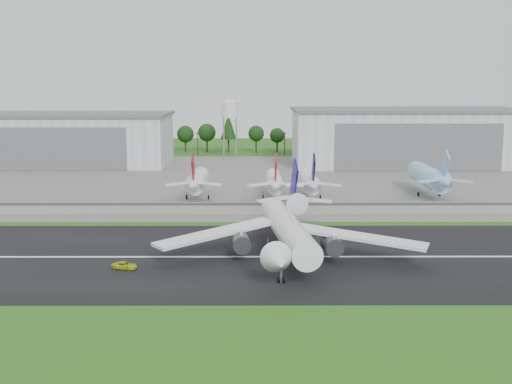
{
  "coord_description": "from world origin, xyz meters",
  "views": [
    {
      "loc": [
        6.61,
        -122.93,
        37.27
      ],
      "look_at": [
        7.07,
        40.0,
        9.0
      ],
      "focal_mm": 45.0,
      "sensor_mm": 36.0,
      "label": 1
    }
  ],
  "objects_px": {
    "ground_vehicle": "(125,265)",
    "parked_jet_red_a": "(197,181)",
    "parked_jet_red_b": "(274,182)",
    "main_airliner": "(287,235)",
    "parked_jet_skyblue": "(431,177)",
    "parked_jet_navy": "(310,182)"
  },
  "relations": [
    {
      "from": "parked_jet_red_b",
      "to": "ground_vehicle",
      "type": "bearing_deg",
      "value": -113.2
    },
    {
      "from": "main_airliner",
      "to": "parked_jet_navy",
      "type": "xyz_separation_m",
      "value": [
        10.54,
        66.95,
        1.01
      ]
    },
    {
      "from": "parked_jet_skyblue",
      "to": "parked_jet_red_b",
      "type": "bearing_deg",
      "value": -174.26
    },
    {
      "from": "parked_jet_red_a",
      "to": "parked_jet_red_b",
      "type": "relative_size",
      "value": 1.0
    },
    {
      "from": "ground_vehicle",
      "to": "parked_jet_skyblue",
      "type": "bearing_deg",
      "value": -26.24
    },
    {
      "from": "ground_vehicle",
      "to": "parked_jet_red_b",
      "type": "distance_m",
      "value": 82.16
    },
    {
      "from": "main_airliner",
      "to": "parked_jet_red_a",
      "type": "xyz_separation_m",
      "value": [
        -25.08,
        66.99,
        1.23
      ]
    },
    {
      "from": "ground_vehicle",
      "to": "parked_jet_red_a",
      "type": "bearing_deg",
      "value": 13.69
    },
    {
      "from": "ground_vehicle",
      "to": "parked_jet_navy",
      "type": "xyz_separation_m",
      "value": [
        43.55,
        75.38,
        5.1
      ]
    },
    {
      "from": "main_airliner",
      "to": "ground_vehicle",
      "type": "bearing_deg",
      "value": 7.77
    },
    {
      "from": "main_airliner",
      "to": "parked_jet_skyblue",
      "type": "xyz_separation_m",
      "value": [
        50.13,
        72.05,
        1.67
      ]
    },
    {
      "from": "ground_vehicle",
      "to": "parked_jet_red_b",
      "type": "xyz_separation_m",
      "value": [
        32.31,
        75.37,
        5.08
      ]
    },
    {
      "from": "main_airliner",
      "to": "parked_jet_navy",
      "type": "relative_size",
      "value": 1.89
    },
    {
      "from": "parked_jet_red_b",
      "to": "parked_jet_skyblue",
      "type": "xyz_separation_m",
      "value": [
        50.83,
        5.11,
        0.68
      ]
    },
    {
      "from": "parked_jet_navy",
      "to": "ground_vehicle",
      "type": "bearing_deg",
      "value": -120.02
    },
    {
      "from": "parked_jet_red_b",
      "to": "parked_jet_navy",
      "type": "bearing_deg",
      "value": 0.01
    },
    {
      "from": "main_airliner",
      "to": "parked_jet_skyblue",
      "type": "height_order",
      "value": "main_airliner"
    },
    {
      "from": "parked_jet_skyblue",
      "to": "ground_vehicle",
      "type": "bearing_deg",
      "value": -135.93
    },
    {
      "from": "main_airliner",
      "to": "parked_jet_red_b",
      "type": "distance_m",
      "value": 66.95
    },
    {
      "from": "parked_jet_red_b",
      "to": "main_airliner",
      "type": "bearing_deg",
      "value": -89.4
    },
    {
      "from": "parked_jet_red_b",
      "to": "parked_jet_skyblue",
      "type": "bearing_deg",
      "value": 5.74
    },
    {
      "from": "parked_jet_red_a",
      "to": "parked_jet_navy",
      "type": "relative_size",
      "value": 1.0
    }
  ]
}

